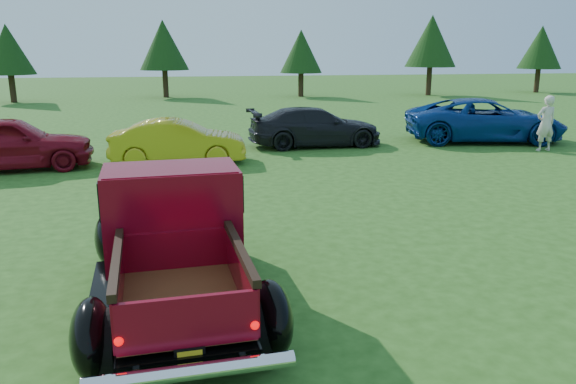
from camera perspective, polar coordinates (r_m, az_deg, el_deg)
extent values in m
plane|color=#274F16|center=(8.61, 2.55, -7.31)|extent=(120.00, 120.00, 0.00)
cylinder|color=#332114|center=(38.25, -26.19, 9.42)|extent=(0.36, 0.36, 1.66)
cone|color=black|center=(38.18, -26.58, 12.84)|extent=(2.94, 2.94, 2.94)
cylinder|color=#332114|center=(38.88, -12.33, 10.70)|extent=(0.36, 0.36, 1.80)
cone|color=black|center=(38.81, -12.54, 14.38)|extent=(3.20, 3.20, 3.20)
cylinder|color=#332114|center=(38.67, 1.32, 10.84)|extent=(0.36, 0.36, 1.58)
cone|color=black|center=(38.59, 1.34, 14.10)|extent=(2.82, 2.82, 2.82)
cylinder|color=#332114|center=(40.97, 14.12, 10.87)|extent=(0.36, 0.36, 1.94)
cone|color=black|center=(40.91, 14.36, 14.65)|extent=(3.46, 3.46, 3.46)
cylinder|color=#332114|center=(46.24, 23.98, 10.31)|extent=(0.36, 0.36, 1.73)
cone|color=black|center=(46.18, 24.29, 13.27)|extent=(3.07, 3.07, 3.07)
cylinder|color=black|center=(5.92, -18.30, -14.74)|extent=(0.27, 0.76, 0.75)
cylinder|color=black|center=(5.98, -2.53, -13.62)|extent=(0.27, 0.76, 0.75)
cylinder|color=black|center=(8.66, -17.05, -5.20)|extent=(0.27, 0.76, 0.75)
cylinder|color=black|center=(8.70, -6.53, -4.54)|extent=(0.27, 0.76, 0.75)
cube|color=black|center=(7.27, -11.24, -8.23)|extent=(1.59, 4.47, 0.19)
cube|color=maroon|center=(8.60, -11.95, -1.98)|extent=(1.68, 1.50, 0.58)
cube|color=silver|center=(9.30, -12.14, -0.82)|extent=(1.50, 0.15, 0.47)
cube|color=maroon|center=(7.35, -11.65, -2.20)|extent=(1.73, 1.18, 1.21)
cube|color=black|center=(7.26, -11.78, 0.27)|extent=(1.76, 1.09, 0.47)
cube|color=maroon|center=(7.21, -11.88, 2.21)|extent=(1.65, 1.08, 0.07)
cube|color=brown|center=(6.14, -10.69, -10.97)|extent=(1.38, 1.95, 0.05)
cube|color=maroon|center=(6.05, -16.85, -9.24)|extent=(0.17, 1.87, 0.49)
cube|color=maroon|center=(6.10, -4.82, -8.43)|extent=(0.17, 1.87, 0.49)
cube|color=maroon|center=(6.91, -11.30, -5.88)|extent=(1.26, 0.13, 0.49)
cube|color=maroon|center=(5.19, -10.12, -12.88)|extent=(1.26, 0.14, 0.49)
cube|color=black|center=(5.94, -17.05, -6.67)|extent=(0.21, 1.87, 0.08)
cube|color=black|center=(5.99, -4.87, -5.88)|extent=(0.21, 1.87, 0.08)
ellipsoid|color=black|center=(5.87, -19.32, -13.81)|extent=(0.49, 1.02, 0.82)
ellipsoid|color=black|center=(5.95, -1.64, -12.57)|extent=(0.49, 1.02, 0.82)
ellipsoid|color=black|center=(8.63, -17.72, -4.53)|extent=(0.49, 1.02, 0.82)
ellipsoid|color=black|center=(8.68, -5.94, -3.79)|extent=(0.49, 1.02, 0.82)
cube|color=black|center=(7.29, -18.25, -9.58)|extent=(0.43, 1.98, 0.06)
cube|color=black|center=(7.35, -4.19, -8.65)|extent=(0.43, 1.98, 0.06)
cylinder|color=silver|center=(5.16, -9.74, -17.56)|extent=(1.83, 0.27, 0.15)
cube|color=black|center=(5.31, -9.94, -16.03)|extent=(0.28, 0.03, 0.14)
cube|color=gold|center=(5.30, -9.93, -16.08)|extent=(0.22, 0.02, 0.09)
sphere|color=#CC0505|center=(5.22, -16.82, -14.33)|extent=(0.08, 0.08, 0.08)
sphere|color=#CC0505|center=(5.27, -3.39, -13.36)|extent=(0.08, 0.08, 0.08)
imported|color=maroon|center=(16.78, -26.56, 4.48)|extent=(4.49, 2.29, 1.47)
imported|color=gold|center=(16.24, -11.07, 5.05)|extent=(3.84, 1.53, 1.24)
imported|color=black|center=(18.85, 2.77, 6.64)|extent=(4.51, 1.97, 1.29)
imported|color=navy|center=(20.93, 19.37, 6.91)|extent=(5.76, 3.47, 1.50)
imported|color=beige|center=(19.66, 24.71, 6.35)|extent=(0.66, 0.45, 1.76)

